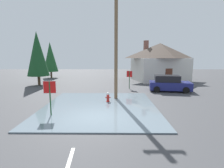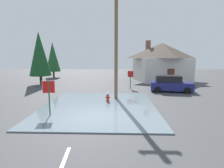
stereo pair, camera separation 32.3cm
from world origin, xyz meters
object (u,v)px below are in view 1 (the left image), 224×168
object	(u,v)px
house	(160,61)
pine_tree_mid_left	(37,54)
stop_sign_near	(50,91)
stop_sign_far	(129,76)
fire_hydrant	(108,97)
pine_tree_tall_left	(50,57)
parked_car	(169,84)
utility_pole	(116,45)

from	to	relation	value
house	pine_tree_mid_left	world-z (taller)	pine_tree_mid_left
stop_sign_near	stop_sign_far	bearing A→B (deg)	59.14
fire_hydrant	pine_tree_tall_left	world-z (taller)	pine_tree_tall_left
pine_tree_tall_left	pine_tree_mid_left	world-z (taller)	pine_tree_mid_left
house	parked_car	bearing A→B (deg)	-97.35
stop_sign_far	pine_tree_mid_left	bearing A→B (deg)	168.05
utility_pole	stop_sign_far	distance (m)	6.12
house	parked_car	xyz separation A→B (m)	(-1.11, -8.59, -2.11)
house	pine_tree_tall_left	distance (m)	17.93
stop_sign_near	house	size ratio (longest dim) A/B	0.24
stop_sign_far	pine_tree_tall_left	world-z (taller)	pine_tree_tall_left
parked_car	stop_sign_far	bearing A→B (deg)	160.78
fire_hydrant	stop_sign_far	distance (m)	6.57
utility_pole	stop_sign_near	bearing A→B (deg)	-132.29
house	pine_tree_mid_left	size ratio (longest dim) A/B	1.34
house	pine_tree_mid_left	bearing A→B (deg)	-163.82
utility_pole	parked_car	distance (m)	7.70
stop_sign_near	house	world-z (taller)	house
pine_tree_tall_left	pine_tree_mid_left	xyz separation A→B (m)	(1.17, -7.83, 0.41)
stop_sign_far	pine_tree_tall_left	bearing A→B (deg)	140.70
pine_tree_tall_left	fire_hydrant	bearing A→B (deg)	-57.86
fire_hydrant	pine_tree_mid_left	world-z (taller)	pine_tree_mid_left
utility_pole	fire_hydrant	bearing A→B (deg)	-120.54
stop_sign_near	parked_car	bearing A→B (deg)	39.61
utility_pole	house	world-z (taller)	utility_pole
house	fire_hydrant	bearing A→B (deg)	-119.18
pine_tree_tall_left	pine_tree_mid_left	distance (m)	7.92
fire_hydrant	parked_car	world-z (taller)	parked_car
stop_sign_near	pine_tree_mid_left	distance (m)	13.34
pine_tree_mid_left	pine_tree_tall_left	bearing A→B (deg)	98.51
stop_sign_near	stop_sign_far	xyz separation A→B (m)	(5.64, 9.45, -0.12)
house	parked_car	distance (m)	8.92
pine_tree_tall_left	stop_sign_far	bearing A→B (deg)	-39.30
house	pine_tree_tall_left	bearing A→B (deg)	170.22
pine_tree_mid_left	stop_sign_near	bearing A→B (deg)	-64.41
utility_pole	pine_tree_tall_left	distance (m)	18.74
stop_sign_far	house	world-z (taller)	house
fire_hydrant	pine_tree_mid_left	size ratio (longest dim) A/B	0.12
house	pine_tree_mid_left	distance (m)	17.20
stop_sign_far	stop_sign_near	bearing A→B (deg)	-120.86
fire_hydrant	house	world-z (taller)	house
stop_sign_far	pine_tree_mid_left	world-z (taller)	pine_tree_mid_left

